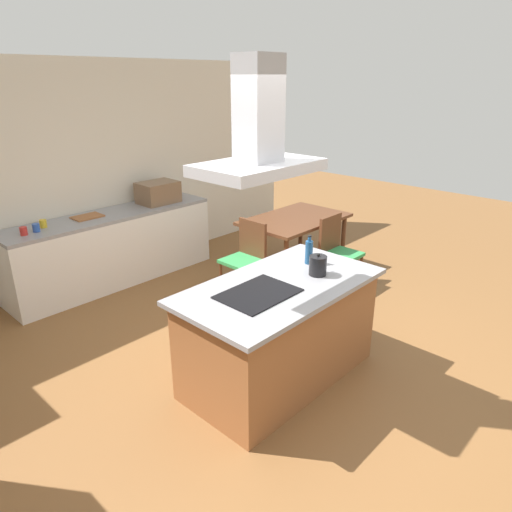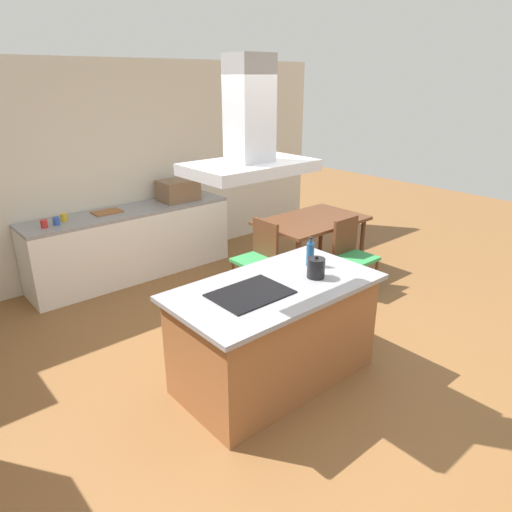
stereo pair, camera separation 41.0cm
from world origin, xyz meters
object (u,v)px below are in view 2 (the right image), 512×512
(coffee_mug_blue, at_px, (56,221))
(dining_table, at_px, (312,225))
(countertop_microwave, at_px, (178,190))
(chair_at_left_end, at_px, (259,253))
(tea_kettle, at_px, (316,268))
(olive_oil_bottle, at_px, (310,254))
(cutting_board, at_px, (107,212))
(chair_facing_island, at_px, (351,250))
(cooktop, at_px, (250,294))
(coffee_mug_yellow, at_px, (64,217))
(coffee_mug_red, at_px, (44,224))
(range_hood, at_px, (250,136))

(coffee_mug_blue, xyz_separation_m, dining_table, (2.75, -1.42, -0.28))
(countertop_microwave, relative_size, coffee_mug_blue, 5.56)
(chair_at_left_end, bearing_deg, tea_kettle, -114.38)
(olive_oil_bottle, distance_m, countertop_microwave, 2.80)
(coffee_mug_blue, height_order, cutting_board, coffee_mug_blue)
(chair_facing_island, bearing_deg, coffee_mug_blue, 142.88)
(countertop_microwave, height_order, cutting_board, countertop_microwave)
(cooktop, bearing_deg, coffee_mug_yellow, 97.68)
(coffee_mug_red, bearing_deg, countertop_microwave, 2.26)
(coffee_mug_yellow, distance_m, cutting_board, 0.53)
(coffee_mug_yellow, bearing_deg, countertop_microwave, -1.61)
(coffee_mug_blue, height_order, chair_facing_island, coffee_mug_blue)
(olive_oil_bottle, distance_m, cutting_board, 2.90)
(coffee_mug_blue, relative_size, cutting_board, 0.26)
(cutting_board, height_order, dining_table, cutting_board)
(coffee_mug_blue, bearing_deg, coffee_mug_yellow, 38.73)
(olive_oil_bottle, xyz_separation_m, chair_at_left_end, (0.54, 1.31, -0.50))
(chair_facing_island, distance_m, range_hood, 2.85)
(countertop_microwave, distance_m, coffee_mug_blue, 1.66)
(range_hood, bearing_deg, coffee_mug_yellow, 97.68)
(countertop_microwave, relative_size, cutting_board, 1.47)
(coffee_mug_red, bearing_deg, dining_table, -25.80)
(coffee_mug_red, bearing_deg, range_hood, -76.90)
(dining_table, bearing_deg, cooktop, -147.72)
(tea_kettle, relative_size, range_hood, 0.22)
(cutting_board, xyz_separation_m, chair_at_left_end, (1.18, -1.52, -0.40))
(olive_oil_bottle, bearing_deg, coffee_mug_blue, 115.45)
(countertop_microwave, bearing_deg, tea_kettle, -99.69)
(countertop_microwave, height_order, coffee_mug_yellow, countertop_microwave)
(coffee_mug_red, height_order, chair_at_left_end, coffee_mug_red)
(cutting_board, bearing_deg, chair_facing_island, -46.14)
(olive_oil_bottle, xyz_separation_m, dining_table, (1.45, 1.31, -0.35))
(cutting_board, xyz_separation_m, dining_table, (2.10, -1.52, -0.24))
(countertop_microwave, height_order, dining_table, countertop_microwave)
(range_hood, bearing_deg, chair_facing_island, 18.47)
(cooktop, distance_m, coffee_mug_yellow, 2.95)
(cutting_board, distance_m, dining_table, 2.60)
(coffee_mug_red, height_order, coffee_mug_yellow, same)
(coffee_mug_red, height_order, chair_facing_island, coffee_mug_red)
(countertop_microwave, height_order, chair_facing_island, countertop_microwave)
(olive_oil_bottle, xyz_separation_m, chair_facing_island, (1.45, 0.64, -0.50))
(tea_kettle, height_order, coffee_mug_yellow, tea_kettle)
(dining_table, distance_m, chair_facing_island, 0.68)
(coffee_mug_red, xyz_separation_m, range_hood, (0.65, -2.81, 1.16))
(chair_facing_island, relative_size, chair_at_left_end, 1.00)
(coffee_mug_red, bearing_deg, coffee_mug_blue, 7.53)
(coffee_mug_red, bearing_deg, cutting_board, 8.67)
(dining_table, bearing_deg, olive_oil_bottle, -137.95)
(coffee_mug_yellow, relative_size, cutting_board, 0.26)
(tea_kettle, bearing_deg, range_hood, 170.19)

